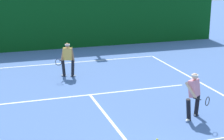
# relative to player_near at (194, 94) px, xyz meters

# --- Properties ---
(court_line_baseline_far) EXTENTS (9.73, 0.10, 0.01)m
(court_line_baseline_far) POSITION_rel_player_near_xyz_m (-2.60, 8.30, -0.84)
(court_line_baseline_far) COLOR white
(court_line_baseline_far) RESTS_ON ground_plane
(court_line_service) EXTENTS (7.93, 0.10, 0.01)m
(court_line_service) POSITION_rel_player_near_xyz_m (-2.60, 3.24, -0.84)
(court_line_service) COLOR white
(court_line_service) RESTS_ON ground_plane
(court_line_centre) EXTENTS (0.10, 6.40, 0.01)m
(court_line_centre) POSITION_rel_player_near_xyz_m (-2.60, -0.02, -0.84)
(court_line_centre) COLOR white
(court_line_centre) RESTS_ON ground_plane
(player_near) EXTENTS (0.79, 1.02, 1.54)m
(player_near) POSITION_rel_player_near_xyz_m (0.00, 0.00, 0.00)
(player_near) COLOR black
(player_near) RESTS_ON ground_plane
(player_far) EXTENTS (0.97, 0.81, 1.54)m
(player_far) POSITION_rel_player_near_xyz_m (-2.92, 5.90, -0.00)
(player_far) COLOR black
(player_far) RESTS_ON ground_plane
(tennis_ball_extra) EXTENTS (0.07, 0.07, 0.07)m
(tennis_ball_extra) POSITION_rel_player_near_xyz_m (-1.76, -1.10, -0.81)
(tennis_ball_extra) COLOR #D1E033
(tennis_ball_extra) RESTS_ON ground_plane
(back_fence_windscreen) EXTENTS (21.20, 0.12, 3.19)m
(back_fence_windscreen) POSITION_rel_player_near_xyz_m (-2.60, 11.78, 0.76)
(back_fence_windscreen) COLOR #094214
(back_fence_windscreen) RESTS_ON ground_plane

